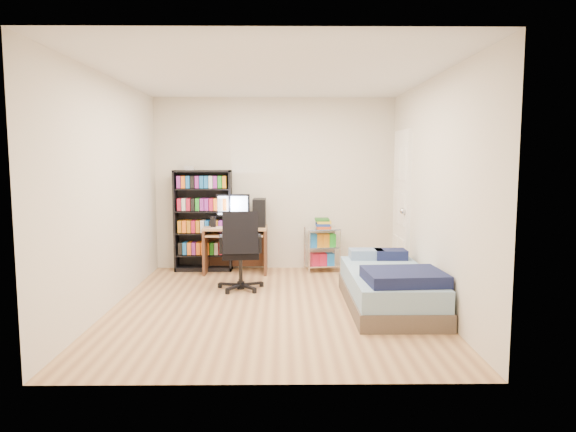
{
  "coord_description": "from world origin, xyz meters",
  "views": [
    {
      "loc": [
        0.12,
        -5.54,
        1.62
      ],
      "look_at": [
        0.18,
        0.4,
        0.96
      ],
      "focal_mm": 32.0,
      "sensor_mm": 36.0,
      "label": 1
    }
  ],
  "objects_px": {
    "office_chair": "(241,265)",
    "bed": "(389,287)",
    "media_shelf": "(203,219)",
    "computer_desk": "(242,230)"
  },
  "relations": [
    {
      "from": "computer_desk",
      "to": "office_chair",
      "type": "bearing_deg",
      "value": -86.71
    },
    {
      "from": "media_shelf",
      "to": "office_chair",
      "type": "distance_m",
      "value": 1.37
    },
    {
      "from": "computer_desk",
      "to": "bed",
      "type": "relative_size",
      "value": 0.62
    },
    {
      "from": "office_chair",
      "to": "bed",
      "type": "bearing_deg",
      "value": -29.79
    },
    {
      "from": "media_shelf",
      "to": "office_chair",
      "type": "bearing_deg",
      "value": -60.98
    },
    {
      "from": "media_shelf",
      "to": "bed",
      "type": "distance_m",
      "value": 3.05
    },
    {
      "from": "office_chair",
      "to": "media_shelf",
      "type": "bearing_deg",
      "value": 113.85
    },
    {
      "from": "computer_desk",
      "to": "office_chair",
      "type": "relative_size",
      "value": 1.12
    },
    {
      "from": "office_chair",
      "to": "bed",
      "type": "xyz_separation_m",
      "value": [
        1.69,
        -0.77,
        -0.09
      ]
    },
    {
      "from": "computer_desk",
      "to": "bed",
      "type": "distance_m",
      "value": 2.53
    }
  ]
}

